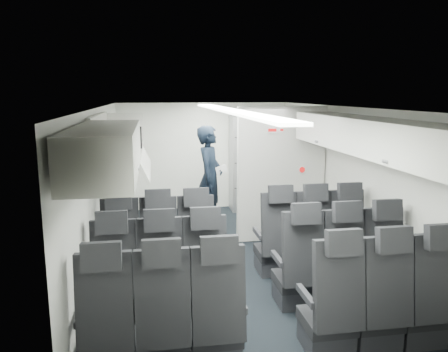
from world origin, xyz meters
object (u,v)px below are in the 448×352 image
object	(u,v)px
seat_row_front	(236,247)
seat_row_rear	(275,317)
boarding_door	(115,178)
carry_on_bag	(122,137)
galley_unit	(252,163)
seat_row_mid	(252,275)
flight_attendant	(210,178)

from	to	relation	value
seat_row_front	seat_row_rear	distance (m)	1.80
boarding_door	carry_on_bag	xyz separation A→B (m)	(0.28, -2.10, 0.87)
galley_unit	seat_row_mid	bearing A→B (deg)	-102.88
seat_row_front	galley_unit	distance (m)	3.43
seat_row_front	seat_row_mid	xyz separation A→B (m)	(0.00, -0.90, 0.00)
seat_row_rear	boarding_door	world-z (taller)	boarding_door
seat_row_mid	galley_unit	bearing A→B (deg)	77.12
galley_unit	carry_on_bag	bearing A→B (deg)	-125.23
flight_attendant	seat_row_front	bearing A→B (deg)	-156.66
boarding_door	flight_attendant	xyz separation A→B (m)	(1.58, -0.03, -0.05)
galley_unit	boarding_door	xyz separation A→B (m)	(-2.59, -1.17, 0.00)
seat_row_rear	flight_attendant	distance (m)	3.89
boarding_door	seat_row_rear	bearing A→B (deg)	-67.13
seat_row_front	galley_unit	xyz separation A→B (m)	(0.95, 3.25, 0.55)
galley_unit	carry_on_bag	size ratio (longest dim) A/B	4.56
seat_row_front	carry_on_bag	bearing A→B (deg)	-179.49
seat_row_front	galley_unit	size ratio (longest dim) A/B	1.75
seat_row_rear	galley_unit	bearing A→B (deg)	79.35
seat_row_front	carry_on_bag	distance (m)	1.97
galley_unit	boarding_door	size ratio (longest dim) A/B	1.02
seat_row_front	flight_attendant	distance (m)	2.12
seat_row_front	boarding_door	xyz separation A→B (m)	(-1.64, 2.09, 0.55)
seat_row_mid	seat_row_front	bearing A→B (deg)	90.00
seat_row_mid	seat_row_rear	xyz separation A→B (m)	(0.00, -0.90, 0.00)
seat_row_front	seat_row_mid	world-z (taller)	same
seat_row_front	seat_row_rear	size ratio (longest dim) A/B	1.00
seat_row_front	flight_attendant	size ratio (longest dim) A/B	1.85
seat_row_front	seat_row_mid	bearing A→B (deg)	-90.00
seat_row_mid	galley_unit	xyz separation A→B (m)	(0.95, 4.15, 0.55)
flight_attendant	carry_on_bag	world-z (taller)	carry_on_bag
seat_row_rear	seat_row_mid	bearing A→B (deg)	90.00
seat_row_mid	flight_attendant	distance (m)	3.00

